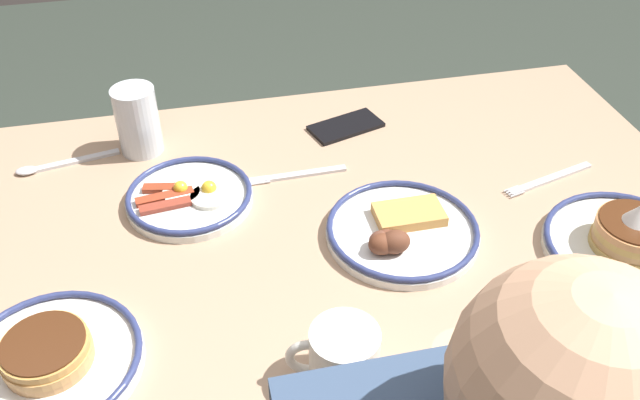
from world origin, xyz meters
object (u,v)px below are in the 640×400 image
object	(u,v)px
plate_far_side	(49,359)
butter_knife	(283,177)
plate_near_main	(189,196)
drinking_glass	(138,124)
fork_near	(549,179)
plate_far_companion	(629,242)
cell_phone	(346,126)
tea_spoon	(53,165)
coffee_mug	(342,356)
plate_center_pancakes	(401,231)

from	to	relation	value
plate_far_side	butter_knife	world-z (taller)	plate_far_side
plate_near_main	butter_knife	size ratio (longest dim) A/B	0.94
drinking_glass	fork_near	world-z (taller)	drinking_glass
plate_far_companion	butter_knife	xyz separation A→B (m)	(0.50, -0.31, -0.02)
plate_far_companion	plate_far_side	xyz separation A→B (m)	(0.87, 0.04, -0.00)
cell_phone	fork_near	xyz separation A→B (m)	(-0.32, 0.25, -0.00)
tea_spoon	butter_knife	bearing A→B (deg)	162.89
plate_far_side	coffee_mug	size ratio (longest dim) A/B	2.02
drinking_glass	plate_near_main	bearing A→B (deg)	112.83
drinking_glass	cell_phone	world-z (taller)	drinking_glass
tea_spoon	drinking_glass	bearing A→B (deg)	-172.06
plate_near_main	tea_spoon	xyz separation A→B (m)	(0.24, -0.16, -0.01)
plate_far_companion	cell_phone	size ratio (longest dim) A/B	1.82
fork_near	butter_knife	xyz separation A→B (m)	(0.47, -0.11, -0.00)
fork_near	drinking_glass	bearing A→B (deg)	-20.10
coffee_mug	tea_spoon	xyz separation A→B (m)	(0.41, -0.58, -0.04)
cell_phone	plate_far_companion	bearing A→B (deg)	109.84
plate_center_pancakes	plate_far_side	bearing A→B (deg)	15.37
fork_near	plate_center_pancakes	bearing A→B (deg)	16.07
drinking_glass	tea_spoon	xyz separation A→B (m)	(0.16, 0.02, -0.05)
plate_far_side	coffee_mug	bearing A→B (deg)	164.91
coffee_mug	butter_knife	size ratio (longest dim) A/B	0.52
plate_far_companion	plate_far_side	size ratio (longest dim) A/B	1.07
drinking_glass	tea_spoon	world-z (taller)	drinking_glass
plate_far_companion	fork_near	world-z (taller)	plate_far_companion
plate_far_side	cell_phone	xyz separation A→B (m)	(-0.53, -0.49, -0.01)
plate_near_main	fork_near	world-z (taller)	plate_near_main
butter_knife	plate_far_companion	bearing A→B (deg)	147.79
drinking_glass	fork_near	distance (m)	0.76
drinking_glass	cell_phone	xyz separation A→B (m)	(-0.40, 0.01, -0.05)
plate_far_side	coffee_mug	xyz separation A→B (m)	(-0.37, 0.10, 0.03)
plate_near_main	cell_phone	size ratio (longest dim) A/B	1.52
plate_near_main	tea_spoon	size ratio (longest dim) A/B	1.18
plate_far_companion	drinking_glass	world-z (taller)	drinking_glass
plate_near_main	cell_phone	bearing A→B (deg)	-152.03
coffee_mug	plate_far_side	bearing A→B (deg)	-15.09
plate_near_main	tea_spoon	bearing A→B (deg)	-33.60
coffee_mug	fork_near	bearing A→B (deg)	-144.46
fork_near	tea_spoon	distance (m)	0.91
plate_far_companion	tea_spoon	distance (m)	1.01
tea_spoon	cell_phone	bearing A→B (deg)	-178.78
plate_center_pancakes	tea_spoon	xyz separation A→B (m)	(0.57, -0.33, -0.01)
cell_phone	butter_knife	world-z (taller)	cell_phone
coffee_mug	fork_near	xyz separation A→B (m)	(-0.47, -0.34, -0.04)
plate_far_side	fork_near	world-z (taller)	plate_far_side
plate_near_main	fork_near	distance (m)	0.64
cell_phone	butter_knife	size ratio (longest dim) A/B	0.62
plate_near_main	plate_center_pancakes	distance (m)	0.37
plate_far_side	tea_spoon	world-z (taller)	plate_far_side
plate_near_main	fork_near	bearing A→B (deg)	172.93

